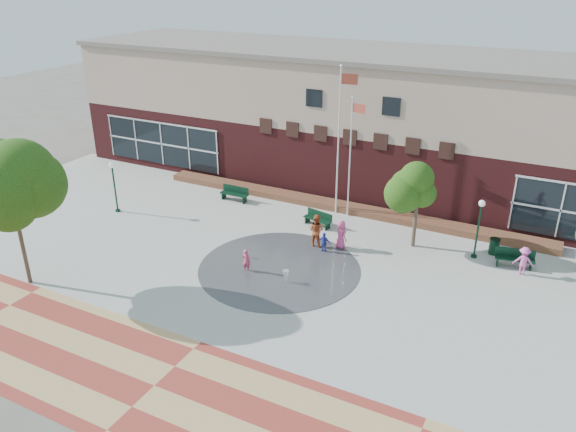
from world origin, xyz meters
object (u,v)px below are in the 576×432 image
at_px(flagpole_left, 340,134).
at_px(flagpole_right, 351,151).
at_px(tree_big_left, 10,187).
at_px(bench_left, 234,196).
at_px(child_splash, 246,260).
at_px(trash_can, 494,246).

xyz_separation_m(flagpole_left, flagpole_right, (0.81, -0.10, -0.92)).
xyz_separation_m(flagpole_right, tree_big_left, (-11.05, -14.79, 0.88)).
distance_m(bench_left, tree_big_left, 14.84).
distance_m(flagpole_left, child_splash, 10.15).
xyz_separation_m(trash_can, tree_big_left, (-19.99, -13.62, 4.64)).
bearing_deg(child_splash, trash_can, -147.70).
height_order(flagpole_left, trash_can, flagpole_left).
xyz_separation_m(tree_big_left, child_splash, (8.97, 5.90, -4.49)).
bearing_deg(tree_big_left, bench_left, 76.05).
bearing_deg(child_splash, flagpole_right, -105.88).
distance_m(tree_big_left, child_splash, 11.64).
height_order(bench_left, child_splash, child_splash).
distance_m(flagpole_right, tree_big_left, 18.48).
height_order(trash_can, tree_big_left, tree_big_left).
relative_size(flagpole_right, trash_can, 8.18).
relative_size(trash_can, child_splash, 0.75).
bearing_deg(tree_big_left, trash_can, 34.28).
relative_size(flagpole_left, trash_can, 9.99).
bearing_deg(bench_left, child_splash, -53.54).
distance_m(flagpole_right, bench_left, 8.68).
xyz_separation_m(trash_can, child_splash, (-11.02, -7.73, 0.15)).
distance_m(flagpole_left, trash_can, 10.89).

